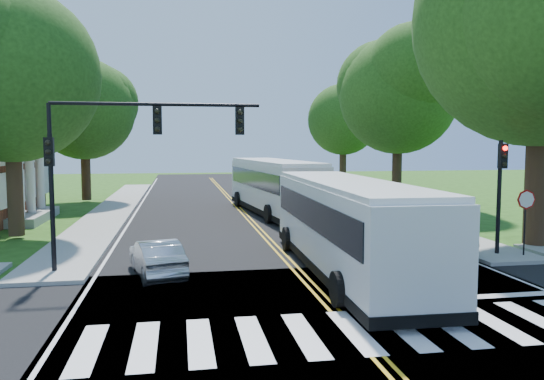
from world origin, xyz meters
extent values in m
plane|color=#234812|center=(0.00, 0.00, 0.00)|extent=(140.00, 140.00, 0.00)
cube|color=black|center=(0.00, 18.00, 0.01)|extent=(14.00, 96.00, 0.01)
cube|color=black|center=(0.00, 0.00, 0.01)|extent=(60.00, 12.00, 0.01)
cube|color=gold|center=(0.00, 22.00, 0.01)|extent=(0.36, 70.00, 0.01)
cube|color=silver|center=(-6.80, 22.00, 0.01)|extent=(0.12, 70.00, 0.01)
cube|color=silver|center=(6.80, 22.00, 0.01)|extent=(0.12, 70.00, 0.01)
cube|color=silver|center=(0.00, -0.50, 0.02)|extent=(12.60, 3.00, 0.01)
cube|color=silver|center=(3.50, 1.60, 0.02)|extent=(6.60, 0.40, 0.01)
cube|color=gray|center=(-8.30, 25.00, 0.07)|extent=(2.60, 40.00, 0.15)
cube|color=gray|center=(8.30, 25.00, 0.07)|extent=(2.60, 40.00, 0.15)
cylinder|color=black|center=(11.00, 8.00, 3.15)|extent=(1.10, 1.10, 6.00)
cylinder|color=black|center=(-11.50, 14.00, 2.55)|extent=(0.70, 0.70, 4.80)
sphere|color=#33671E|center=(-11.50, 14.00, 7.55)|extent=(8.00, 8.00, 8.00)
cylinder|color=black|center=(-11.00, 30.00, 2.35)|extent=(0.70, 0.70, 4.40)
sphere|color=#33671E|center=(-11.00, 30.00, 7.02)|extent=(7.60, 7.60, 7.60)
cylinder|color=black|center=(11.50, 24.00, 2.65)|extent=(0.70, 0.70, 5.00)
sphere|color=#33671E|center=(11.50, 24.00, 7.88)|extent=(8.40, 8.40, 8.40)
cylinder|color=black|center=(12.50, 40.00, 2.35)|extent=(0.70, 0.70, 4.40)
sphere|color=#33671E|center=(12.50, 40.00, 6.89)|extent=(7.20, 7.20, 7.20)
cube|color=silver|center=(-12.40, 20.00, 4.40)|extent=(1.40, 6.00, 0.45)
cube|color=gray|center=(-12.40, 20.00, 0.25)|extent=(1.80, 6.00, 0.50)
cylinder|color=silver|center=(-12.40, 17.80, 2.10)|extent=(0.50, 0.50, 4.20)
cylinder|color=silver|center=(-12.40, 20.00, 2.10)|extent=(0.50, 0.50, 4.20)
cylinder|color=silver|center=(-12.40, 22.20, 2.10)|extent=(0.50, 0.50, 4.20)
cylinder|color=black|center=(-8.20, 6.50, 2.45)|extent=(0.16, 0.16, 4.60)
cube|color=black|center=(-8.20, 6.35, 4.15)|extent=(0.30, 0.22, 0.95)
sphere|color=black|center=(-8.20, 6.21, 4.45)|extent=(0.18, 0.18, 0.18)
cylinder|color=black|center=(-4.70, 6.50, 5.75)|extent=(7.00, 0.12, 0.12)
cube|color=black|center=(-4.70, 6.35, 5.20)|extent=(0.30, 0.22, 0.95)
cube|color=black|center=(-1.90, 6.35, 5.20)|extent=(0.30, 0.22, 0.95)
cylinder|color=black|center=(8.20, 6.50, 2.35)|extent=(0.16, 0.16, 4.40)
cube|color=black|center=(8.20, 6.35, 3.95)|extent=(0.30, 0.22, 0.95)
sphere|color=#FF0A05|center=(8.20, 6.21, 4.25)|extent=(0.18, 0.18, 0.18)
cylinder|color=black|center=(9.00, 6.00, 1.25)|extent=(0.06, 0.06, 2.20)
cylinder|color=#A50A07|center=(9.00, 5.97, 2.30)|extent=(0.76, 0.04, 0.76)
cube|color=silver|center=(1.62, 5.04, 1.60)|extent=(2.88, 12.16, 2.82)
cube|color=black|center=(1.62, 5.04, 2.12)|extent=(2.93, 11.31, 0.97)
cube|color=black|center=(1.75, 11.14, 1.96)|extent=(2.51, 0.15, 1.64)
cube|color=orange|center=(1.75, 11.14, 2.88)|extent=(1.75, 0.14, 0.33)
cube|color=black|center=(1.62, 5.04, 0.35)|extent=(2.93, 12.26, 0.31)
cube|color=silver|center=(1.62, 5.04, 3.07)|extent=(2.81, 11.80, 0.23)
cylinder|color=black|center=(3.04, 9.01, 0.50)|extent=(0.35, 0.99, 0.98)
cylinder|color=black|center=(0.37, 9.07, 0.50)|extent=(0.35, 0.99, 0.98)
cylinder|color=black|center=(2.87, 1.32, 0.50)|extent=(0.35, 0.99, 0.98)
cylinder|color=black|center=(0.20, 1.38, 0.50)|extent=(0.35, 0.99, 0.98)
cube|color=silver|center=(1.90, 20.74, 1.71)|extent=(4.06, 13.11, 3.01)
cube|color=black|center=(1.90, 20.74, 2.25)|extent=(4.04, 12.22, 1.04)
cube|color=black|center=(1.25, 27.21, 2.09)|extent=(2.67, 0.37, 1.75)
cube|color=orange|center=(1.25, 27.21, 3.07)|extent=(1.86, 0.28, 0.35)
cube|color=black|center=(1.90, 20.74, 0.37)|extent=(4.12, 13.22, 0.33)
cube|color=silver|center=(1.90, 20.74, 3.27)|extent=(3.97, 12.72, 0.24)
cylinder|color=black|center=(2.88, 25.12, 0.54)|extent=(0.45, 1.08, 1.05)
cylinder|color=black|center=(0.06, 24.84, 0.54)|extent=(0.45, 1.08, 1.05)
cylinder|color=black|center=(3.70, 16.97, 0.54)|extent=(0.45, 1.08, 1.05)
cylinder|color=black|center=(0.87, 16.68, 0.54)|extent=(0.45, 1.08, 1.05)
imported|color=#B2B4B9|center=(-4.78, 5.68, 0.63)|extent=(2.11, 3.94, 1.23)
imported|color=#ADAFB4|center=(5.36, 7.79, 0.70)|extent=(3.66, 5.43, 1.38)
imported|color=black|center=(5.05, 20.31, 0.57)|extent=(2.80, 4.18, 1.12)
camera|label=1|loc=(-4.00, -12.08, 4.41)|focal=35.00mm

